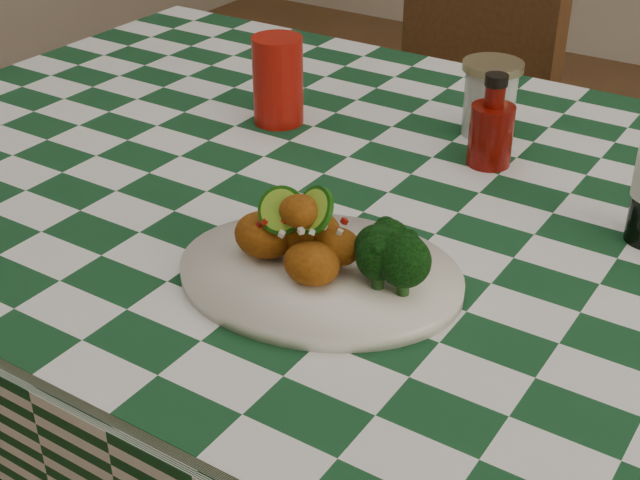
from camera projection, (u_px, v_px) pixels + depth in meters
The scene contains 8 objects.
dining_table at pixel (378, 416), 1.39m from camera, with size 1.66×1.06×0.79m, color #133E20, non-canonical shape.
plate at pixel (320, 275), 1.00m from camera, with size 0.32×0.25×0.02m, color white, non-canonical shape.
fried_chicken_pile at pixel (305, 230), 0.98m from camera, with size 0.13×0.10×0.09m, color #914D0E, non-canonical shape.
broccoli_side at pixel (388, 258), 0.94m from camera, with size 0.09×0.09×0.07m, color black, non-canonical shape.
red_tumbler at pixel (278, 80), 1.36m from camera, with size 0.08×0.08×0.14m, color #A01108.
ketchup_bottle at pixel (492, 120), 1.23m from camera, with size 0.06×0.06×0.13m, color #680A05, non-canonical shape.
mason_jar at pixel (490, 99), 1.32m from camera, with size 0.09×0.09×0.11m, color #B2BCBA, non-canonical shape.
wooden_chair_left at pixel (412, 146), 2.03m from camera, with size 0.44×0.46×0.97m, color #472814, non-canonical shape.
Camera 1 is at (0.50, -0.93, 1.34)m, focal length 50.00 mm.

